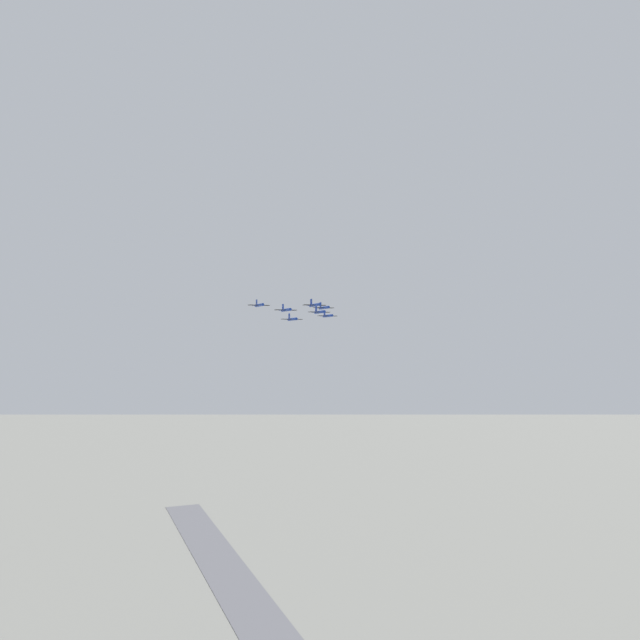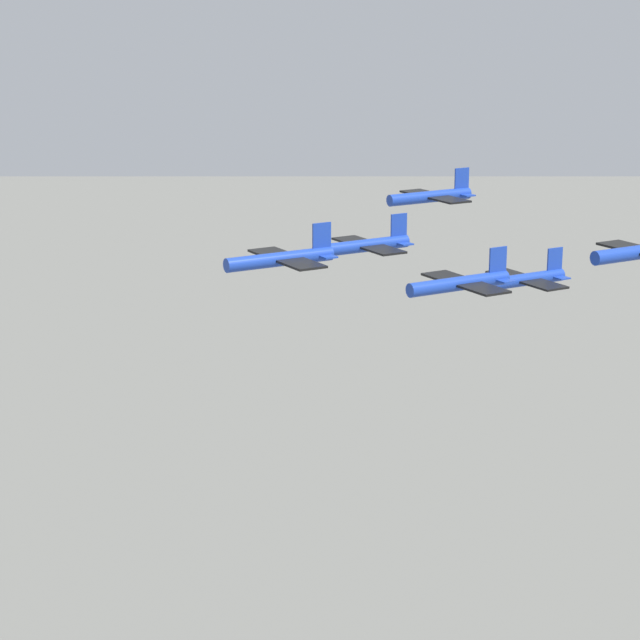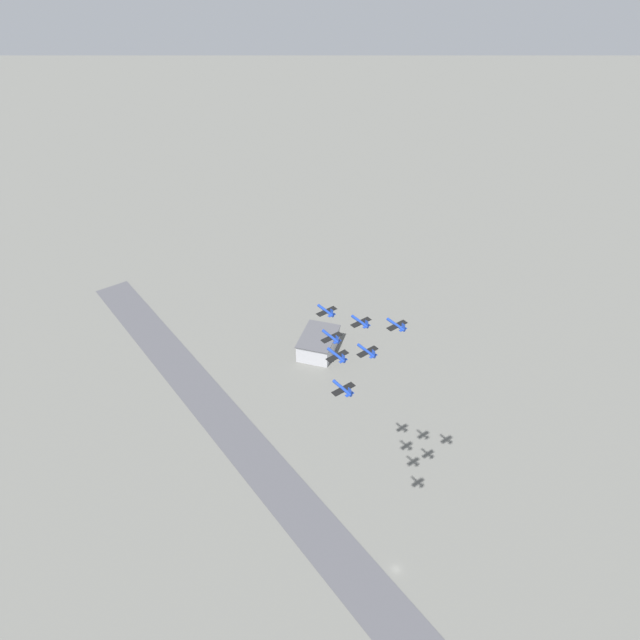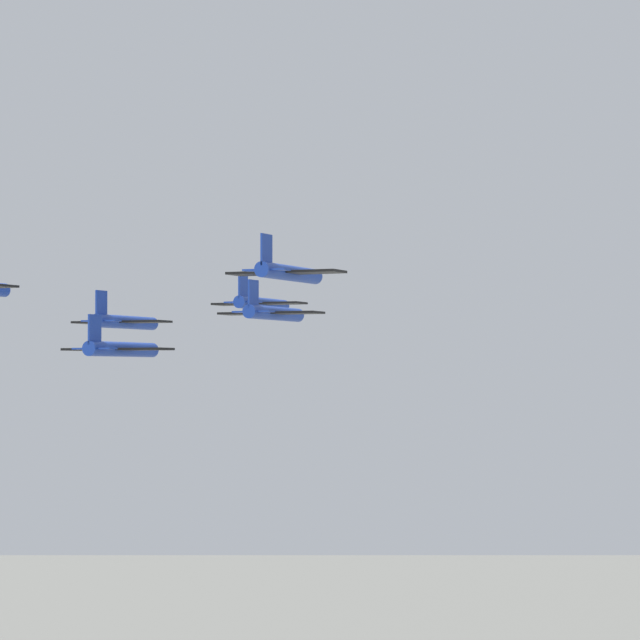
{
  "view_description": "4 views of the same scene",
  "coord_description": "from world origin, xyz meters",
  "px_view_note": "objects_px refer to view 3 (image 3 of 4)",
  "views": [
    {
      "loc": [
        -175.54,
        -139.82,
        113.96
      ],
      "look_at": [
        -9.41,
        -38.4,
        121.33
      ],
      "focal_mm": 35.0,
      "sensor_mm": 36.0,
      "label": 1
    },
    {
      "loc": [
        30.99,
        -107.16,
        143.76
      ],
      "look_at": [
        -0.34,
        -37.94,
        123.69
      ],
      "focal_mm": 70.0,
      "sensor_mm": 36.0,
      "label": 2
    },
    {
      "loc": [
        156.58,
        13.1,
        245.25
      ],
      "look_at": [
        -5.2,
        -35.87,
        122.09
      ],
      "focal_mm": 35.0,
      "sensor_mm": 36.0,
      "label": 3
    },
    {
      "loc": [
        13.62,
        82.93,
        121.06
      ],
      "look_at": [
        -9.68,
        -33.48,
        125.16
      ],
      "focal_mm": 85.0,
      "sensor_mm": 36.0,
      "label": 4
    }
  ],
  "objects_px": {
    "jet_0": "(326,311)",
    "jet_3": "(337,356)",
    "jet_4": "(367,351)",
    "jet_5": "(397,325)",
    "jet_1": "(331,337)",
    "jet_2": "(361,322)",
    "hangar": "(318,343)",
    "jet_6": "(343,389)"
  },
  "relations": [
    {
      "from": "jet_0",
      "to": "jet_3",
      "type": "distance_m",
      "value": 24.07
    },
    {
      "from": "jet_4",
      "to": "jet_0",
      "type": "bearing_deg",
      "value": 90.0
    },
    {
      "from": "jet_3",
      "to": "jet_5",
      "type": "bearing_deg",
      "value": 0.0
    },
    {
      "from": "jet_5",
      "to": "jet_1",
      "type": "bearing_deg",
      "value": 150.46
    },
    {
      "from": "jet_2",
      "to": "jet_1",
      "type": "bearing_deg",
      "value": 180.0
    },
    {
      "from": "hangar",
      "to": "jet_0",
      "type": "xyz_separation_m",
      "value": [
        128.86,
        42.28,
        120.49
      ]
    },
    {
      "from": "jet_4",
      "to": "jet_6",
      "type": "bearing_deg",
      "value": -150.46
    },
    {
      "from": "jet_2",
      "to": "jet_3",
      "type": "relative_size",
      "value": 1.0
    },
    {
      "from": "jet_2",
      "to": "jet_6",
      "type": "height_order",
      "value": "jet_2"
    },
    {
      "from": "hangar",
      "to": "jet_4",
      "type": "distance_m",
      "value": 192.26
    },
    {
      "from": "jet_2",
      "to": "jet_4",
      "type": "distance_m",
      "value": 12.32
    },
    {
      "from": "jet_0",
      "to": "jet_6",
      "type": "height_order",
      "value": "jet_0"
    },
    {
      "from": "hangar",
      "to": "jet_2",
      "type": "distance_m",
      "value": 184.53
    },
    {
      "from": "jet_3",
      "to": "jet_4",
      "type": "distance_m",
      "value": 12.95
    },
    {
      "from": "jet_1",
      "to": "jet_4",
      "type": "height_order",
      "value": "jet_1"
    },
    {
      "from": "jet_1",
      "to": "jet_5",
      "type": "relative_size",
      "value": 1.0
    },
    {
      "from": "jet_0",
      "to": "jet_1",
      "type": "bearing_deg",
      "value": -120.47
    },
    {
      "from": "jet_0",
      "to": "jet_4",
      "type": "height_order",
      "value": "jet_0"
    },
    {
      "from": "hangar",
      "to": "jet_2",
      "type": "relative_size",
      "value": 4.03
    },
    {
      "from": "jet_1",
      "to": "jet_2",
      "type": "height_order",
      "value": "jet_2"
    },
    {
      "from": "jet_1",
      "to": "jet_5",
      "type": "bearing_deg",
      "value": -29.54
    },
    {
      "from": "jet_0",
      "to": "jet_1",
      "type": "xyz_separation_m",
      "value": [
        10.99,
        4.9,
        -1.66
      ]
    },
    {
      "from": "hangar",
      "to": "jet_1",
      "type": "xyz_separation_m",
      "value": [
        139.85,
        47.18,
        118.83
      ]
    },
    {
      "from": "hangar",
      "to": "jet_5",
      "type": "height_order",
      "value": "jet_5"
    },
    {
      "from": "jet_2",
      "to": "jet_6",
      "type": "relative_size",
      "value": 1.0
    },
    {
      "from": "hangar",
      "to": "jet_0",
      "type": "relative_size",
      "value": 4.03
    },
    {
      "from": "hangar",
      "to": "jet_2",
      "type": "xyz_separation_m",
      "value": [
        129.92,
        54.27,
        119.29
      ]
    },
    {
      "from": "hangar",
      "to": "jet_4",
      "type": "relative_size",
      "value": 4.03
    },
    {
      "from": "jet_4",
      "to": "jet_3",
      "type": "bearing_deg",
      "value": -180.0
    },
    {
      "from": "jet_1",
      "to": "jet_3",
      "type": "height_order",
      "value": "jet_3"
    },
    {
      "from": "jet_1",
      "to": "jet_6",
      "type": "height_order",
      "value": "jet_1"
    },
    {
      "from": "jet_0",
      "to": "jet_6",
      "type": "distance_m",
      "value": 36.14
    },
    {
      "from": "jet_6",
      "to": "jet_4",
      "type": "bearing_deg",
      "value": 29.54
    },
    {
      "from": "hangar",
      "to": "jet_5",
      "type": "distance_m",
      "value": 190.44
    },
    {
      "from": "jet_6",
      "to": "jet_1",
      "type": "bearing_deg",
      "value": 59.53
    },
    {
      "from": "jet_6",
      "to": "jet_3",
      "type": "bearing_deg",
      "value": 59.53
    },
    {
      "from": "hangar",
      "to": "jet_3",
      "type": "distance_m",
      "value": 200.27
    },
    {
      "from": "jet_0",
      "to": "jet_1",
      "type": "relative_size",
      "value": 1.0
    },
    {
      "from": "jet_4",
      "to": "jet_2",
      "type": "bearing_deg",
      "value": 59.53
    },
    {
      "from": "hangar",
      "to": "jet_0",
      "type": "bearing_deg",
      "value": 18.17
    },
    {
      "from": "jet_1",
      "to": "jet_5",
      "type": "xyz_separation_m",
      "value": [
        -8.87,
        19.07,
        2.51
      ]
    },
    {
      "from": "jet_3",
      "to": "jet_6",
      "type": "distance_m",
      "value": 12.27
    }
  ]
}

